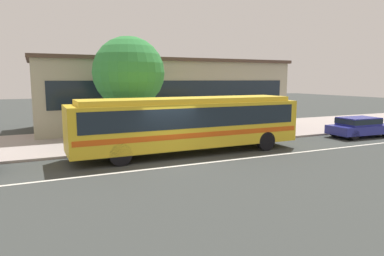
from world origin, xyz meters
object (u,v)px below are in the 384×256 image
object	(u,v)px
transit_bus	(189,121)
bus_stop_sign	(226,115)
pedestrian_waiting_near_sign	(81,128)
street_tree_near_stop	(129,73)
sedan_far_ahead	(360,126)
pedestrian_walking_along_curb	(199,125)

from	to	relation	value
transit_bus	bus_stop_sign	xyz separation A→B (m)	(3.27, 1.95, -0.02)
pedestrian_waiting_near_sign	transit_bus	bearing A→B (deg)	-36.56
pedestrian_waiting_near_sign	street_tree_near_stop	size ratio (longest dim) A/B	0.28
street_tree_near_stop	pedestrian_waiting_near_sign	bearing A→B (deg)	-171.09
bus_stop_sign	sedan_far_ahead	bearing A→B (deg)	-13.01
pedestrian_walking_along_curb	street_tree_near_stop	size ratio (longest dim) A/B	0.26
transit_bus	street_tree_near_stop	size ratio (longest dim) A/B	1.94
bus_stop_sign	transit_bus	bearing A→B (deg)	-149.19
pedestrian_waiting_near_sign	sedan_far_ahead	bearing A→B (deg)	-12.15
transit_bus	street_tree_near_stop	distance (m)	5.09
pedestrian_walking_along_curb	pedestrian_waiting_near_sign	bearing A→B (deg)	171.37
bus_stop_sign	pedestrian_waiting_near_sign	bearing A→B (deg)	168.80
street_tree_near_stop	transit_bus	bearing A→B (deg)	-63.51
pedestrian_walking_along_curb	sedan_far_ahead	bearing A→B (deg)	-14.35
pedestrian_waiting_near_sign	bus_stop_sign	xyz separation A→B (m)	(8.06, -1.60, 0.50)
transit_bus	sedan_far_ahead	size ratio (longest dim) A/B	2.71
transit_bus	bus_stop_sign	distance (m)	3.81
sedan_far_ahead	transit_bus	bearing A→B (deg)	179.55
sedan_far_ahead	street_tree_near_stop	size ratio (longest dim) A/B	0.72
pedestrian_walking_along_curb	bus_stop_sign	size ratio (longest dim) A/B	0.68
transit_bus	pedestrian_waiting_near_sign	world-z (taller)	transit_bus
pedestrian_waiting_near_sign	pedestrian_walking_along_curb	xyz separation A→B (m)	(6.58, -1.00, -0.08)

